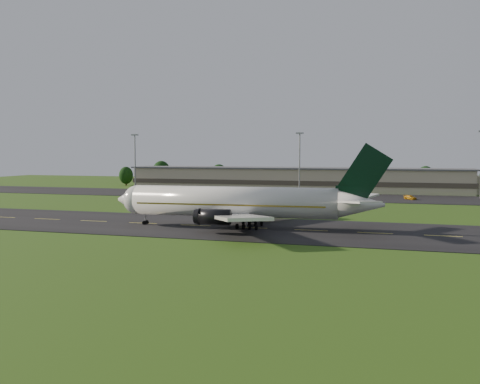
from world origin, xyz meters
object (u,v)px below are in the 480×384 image
(airliner, at_px, (238,203))
(service_vehicle_a, at_px, (183,193))
(light_mast_west, at_px, (135,155))
(service_vehicle_c, at_px, (306,194))
(service_vehicle_d, at_px, (410,197))
(light_mast_centre, at_px, (300,156))
(service_vehicle_b, at_px, (270,194))
(terminal, at_px, (312,180))

(airliner, height_order, service_vehicle_a, airliner)
(light_mast_west, relative_size, service_vehicle_a, 5.19)
(light_mast_west, bearing_deg, airliner, -51.56)
(service_vehicle_c, xyz_separation_m, service_vehicle_d, (31.29, -3.92, -0.06))
(light_mast_centre, relative_size, service_vehicle_d, 4.78)
(service_vehicle_a, xyz_separation_m, service_vehicle_c, (38.93, 7.08, 0.01))
(airliner, xyz_separation_m, light_mast_centre, (-3.46, 79.94, 8.08))
(service_vehicle_a, relative_size, service_vehicle_c, 0.80)
(light_mast_west, relative_size, service_vehicle_b, 5.71)
(service_vehicle_b, relative_size, service_vehicle_d, 0.84)
(light_mast_centre, bearing_deg, service_vehicle_a, -158.99)
(terminal, distance_m, service_vehicle_c, 23.05)
(service_vehicle_a, distance_m, service_vehicle_d, 70.29)
(service_vehicle_d, bearing_deg, light_mast_centre, 121.13)
(service_vehicle_b, bearing_deg, service_vehicle_a, 97.31)
(service_vehicle_c, bearing_deg, service_vehicle_a, -146.81)
(light_mast_west, bearing_deg, terminal, 14.76)
(service_vehicle_d, bearing_deg, service_vehicle_b, 136.19)
(light_mast_centre, relative_size, service_vehicle_c, 4.16)
(service_vehicle_a, bearing_deg, service_vehicle_c, 9.56)
(terminal, xyz_separation_m, service_vehicle_b, (-8.95, -25.39, -3.30))
(service_vehicle_b, height_order, service_vehicle_c, service_vehicle_c)
(airliner, relative_size, service_vehicle_c, 10.49)
(airliner, height_order, light_mast_west, light_mast_west)
(airliner, distance_m, service_vehicle_b, 71.69)
(service_vehicle_b, relative_size, service_vehicle_c, 0.73)
(airliner, relative_size, service_vehicle_d, 12.06)
(airliner, xyz_separation_m, service_vehicle_a, (-38.94, 66.32, -3.89))
(service_vehicle_c, relative_size, service_vehicle_d, 1.15)
(service_vehicle_a, height_order, service_vehicle_b, service_vehicle_a)
(terminal, height_order, service_vehicle_d, terminal)
(service_vehicle_b, bearing_deg, airliner, -172.82)
(airliner, height_order, service_vehicle_b, airliner)
(airliner, xyz_separation_m, service_vehicle_c, (-0.01, 73.39, -3.88))
(terminal, bearing_deg, light_mast_west, -165.24)
(terminal, height_order, light_mast_west, light_mast_west)
(terminal, distance_m, service_vehicle_a, 47.53)
(service_vehicle_a, xyz_separation_m, service_vehicle_d, (70.22, 3.16, -0.05))
(service_vehicle_b, bearing_deg, light_mast_west, 78.37)
(light_mast_west, height_order, light_mast_centre, same)
(airliner, relative_size, service_vehicle_b, 14.38)
(light_mast_west, xyz_separation_m, service_vehicle_a, (24.52, -13.63, -11.97))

